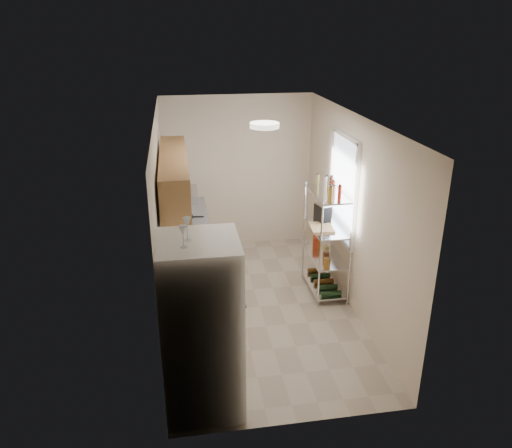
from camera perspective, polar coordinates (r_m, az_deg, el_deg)
The scene contains 16 objects.
room at distance 6.43m, azimuth 0.44°, elevation 0.53°, with size 2.52×4.42×2.62m.
counter_run at distance 7.09m, azimuth -7.55°, elevation -5.01°, with size 0.63×3.51×0.90m.
upper_cabinets at distance 6.27m, azimuth -9.28°, elevation 4.63°, with size 0.33×2.20×0.72m, color #A67447.
range_hood at distance 7.16m, azimuth -8.72°, elevation 3.32°, with size 0.50×0.60×0.12m, color #B7BABC.
window at distance 6.96m, azimuth 9.97°, elevation 4.07°, with size 0.06×1.00×1.46m, color white.
bakers_rack at distance 6.99m, azimuth 8.17°, elevation 0.42°, with size 0.45×0.90×1.73m.
ceiling_dome at distance 5.79m, azimuth 0.98°, elevation 11.23°, with size 0.34×0.34×0.06m, color white.
refrigerator at distance 4.96m, azimuth -6.22°, elevation -11.61°, with size 0.75×0.75×1.83m, color white.
wine_glass_a at distance 4.49m, azimuth -7.86°, elevation -0.57°, with size 0.08×0.08×0.22m, color silver, non-canonical shape.
wine_glass_b at distance 4.36m, azimuth -8.32°, elevation -1.43°, with size 0.07×0.07×0.20m, color silver, non-canonical shape.
rice_cooker at distance 6.77m, azimuth -8.31°, elevation -1.32°, with size 0.25×0.25×0.20m, color white.
frying_pan_large at distance 7.19m, azimuth -8.37°, elevation -0.53°, with size 0.29×0.29×0.05m, color black.
frying_pan_small at distance 7.63m, azimuth -7.99°, elevation 0.80°, with size 0.21×0.21×0.04m, color black.
cutting_board at distance 6.95m, azimuth 7.50°, elevation -0.41°, with size 0.30×0.39×0.03m, color tan.
espresso_machine at distance 7.14m, azimuth 7.62°, elevation 1.28°, with size 0.16×0.24×0.28m, color black.
storage_bag at distance 7.45m, azimuth 6.92°, elevation -2.02°, with size 0.10×0.14×0.16m, color #A93314.
Camera 1 is at (-1.01, -5.90, 3.65)m, focal length 35.00 mm.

